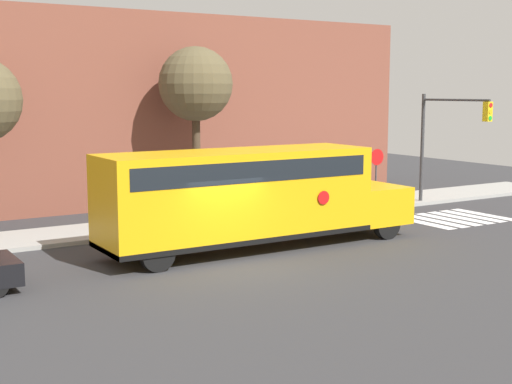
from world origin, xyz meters
The scene contains 8 objects.
ground_plane centered at (0.00, 0.00, 0.00)m, with size 60.00×60.00×0.00m, color #333335.
sidewalk_strip centered at (0.00, 6.50, 0.07)m, with size 44.00×3.00×0.15m.
building_backdrop centered at (0.00, 13.00, 4.25)m, with size 32.00×4.00×8.50m.
crosswalk_stripes centered at (11.47, 2.00, 0.00)m, with size 4.00×3.20×0.01m.
school_bus centered at (1.53, 1.50, 1.84)m, with size 10.92×2.57×3.22m.
stop_sign centered at (10.61, 5.73, 1.72)m, with size 0.71×0.10×2.59m.
traffic_light centered at (13.05, 4.16, 3.34)m, with size 0.28×3.82×4.96m.
tree_near_sidewalk centered at (3.51, 9.07, 5.32)m, with size 3.11×3.11×6.93m.
Camera 1 is at (-10.13, -17.79, 5.07)m, focal length 50.00 mm.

